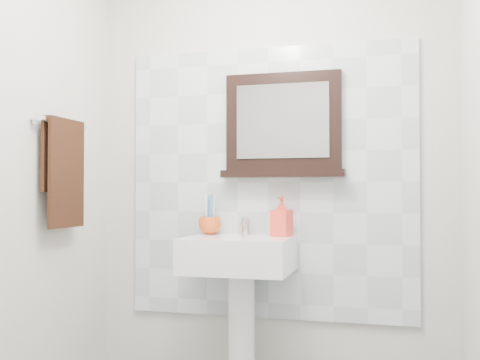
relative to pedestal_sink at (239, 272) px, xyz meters
name	(u,v)px	position (x,y,z in m)	size (l,w,h in m)	color
back_wall	(269,164)	(0.11, 0.23, 0.57)	(2.00, 0.01, 2.50)	beige
front_wall	(11,104)	(0.11, -1.97, 0.57)	(2.00, 0.01, 2.50)	beige
splashback	(269,182)	(0.11, 0.21, 0.47)	(1.60, 0.02, 1.50)	silver
pedestal_sink	(239,272)	(0.00, 0.00, 0.00)	(0.55, 0.44, 0.96)	white
toothbrush_cup	(210,226)	(-0.20, 0.13, 0.23)	(0.12, 0.12, 0.10)	#E04F1A
toothbrushes	(210,212)	(-0.20, 0.13, 0.31)	(0.05, 0.04, 0.21)	white
soap_dispenser	(282,216)	(0.20, 0.11, 0.29)	(0.09, 0.10, 0.21)	red
framed_mirror	(283,128)	(0.20, 0.19, 0.77)	(0.68, 0.11, 0.57)	black
towel_bar	(63,123)	(-0.84, -0.33, 0.77)	(0.07, 0.40, 0.03)	silver
hand_towel	(64,164)	(-0.83, -0.33, 0.56)	(0.06, 0.30, 0.55)	black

